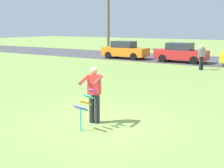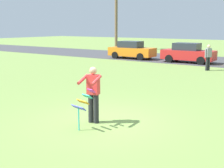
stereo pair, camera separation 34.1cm
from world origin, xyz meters
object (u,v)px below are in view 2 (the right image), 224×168
object	(u,v)px
kite_held	(83,103)
parked_car_red	(188,53)
parked_car_orange	(132,50)
person_walker_far	(208,57)
person_kite_flyer	(93,93)

from	to	relation	value
kite_held	parked_car_red	world-z (taller)	parked_car_red
kite_held	parked_car_orange	xyz separation A→B (m)	(-8.51, 17.03, 0.01)
kite_held	person_walker_far	bearing A→B (deg)	92.20
kite_held	parked_car_orange	size ratio (longest dim) A/B	0.27
parked_car_orange	person_walker_far	size ratio (longest dim) A/B	2.45
person_walker_far	parked_car_orange	bearing A→B (deg)	156.67
person_kite_flyer	parked_car_orange	xyz separation A→B (m)	(-8.40, 16.43, -0.18)
person_kite_flyer	parked_car_red	xyz separation A→B (m)	(-3.08, 16.43, -0.18)
kite_held	parked_car_red	bearing A→B (deg)	100.60
parked_car_red	parked_car_orange	bearing A→B (deg)	-180.00
parked_car_red	kite_held	bearing A→B (deg)	-79.40
kite_held	person_walker_far	xyz separation A→B (m)	(-0.52, 13.59, 0.16)
kite_held	person_walker_far	size ratio (longest dim) A/B	0.66
person_kite_flyer	parked_car_orange	world-z (taller)	person_kite_flyer
person_kite_flyer	person_walker_far	xyz separation A→B (m)	(-0.42, 12.99, -0.02)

